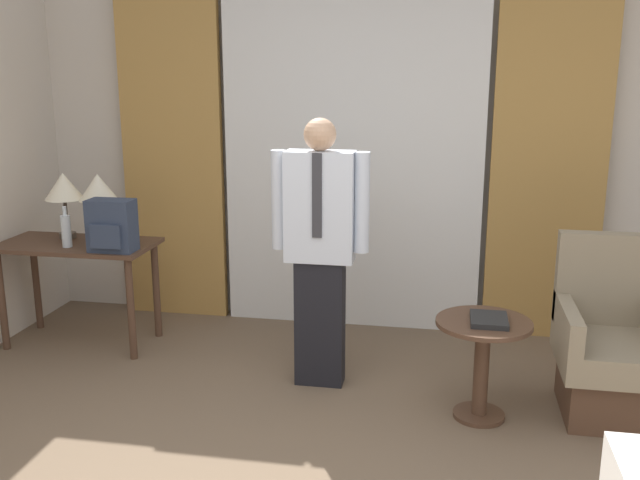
{
  "coord_description": "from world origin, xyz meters",
  "views": [
    {
      "loc": [
        0.7,
        -2.38,
        1.92
      ],
      "look_at": [
        -0.01,
        1.5,
        0.95
      ],
      "focal_mm": 40.0,
      "sensor_mm": 36.0,
      "label": 1
    }
  ],
  "objects_px": {
    "table_lamp_left": "(64,188)",
    "table_lamp_right": "(98,189)",
    "bottle_near_edge": "(66,230)",
    "side_table": "(482,352)",
    "desk": "(78,260)",
    "person": "(320,244)",
    "armchair": "(609,353)",
    "book": "(489,320)",
    "backpack": "(112,226)"
  },
  "relations": [
    {
      "from": "table_lamp_left",
      "to": "bottle_near_edge",
      "type": "relative_size",
      "value": 1.68
    },
    {
      "from": "bottle_near_edge",
      "to": "armchair",
      "type": "height_order",
      "value": "bottle_near_edge"
    },
    {
      "from": "bottle_near_edge",
      "to": "table_lamp_right",
      "type": "bearing_deg",
      "value": 60.71
    },
    {
      "from": "armchair",
      "to": "book",
      "type": "relative_size",
      "value": 4.01
    },
    {
      "from": "desk",
      "to": "person",
      "type": "xyz_separation_m",
      "value": [
        1.77,
        -0.34,
        0.28
      ]
    },
    {
      "from": "bottle_near_edge",
      "to": "person",
      "type": "bearing_deg",
      "value": -7.32
    },
    {
      "from": "desk",
      "to": "bottle_near_edge",
      "type": "distance_m",
      "value": 0.26
    },
    {
      "from": "desk",
      "to": "backpack",
      "type": "relative_size",
      "value": 3.1
    },
    {
      "from": "desk",
      "to": "person",
      "type": "height_order",
      "value": "person"
    },
    {
      "from": "armchair",
      "to": "desk",
      "type": "bearing_deg",
      "value": 172.84
    },
    {
      "from": "bottle_near_edge",
      "to": "side_table",
      "type": "height_order",
      "value": "bottle_near_edge"
    },
    {
      "from": "table_lamp_right",
      "to": "side_table",
      "type": "xyz_separation_m",
      "value": [
        2.59,
        -0.74,
        -0.7
      ]
    },
    {
      "from": "table_lamp_left",
      "to": "bottle_near_edge",
      "type": "height_order",
      "value": "table_lamp_left"
    },
    {
      "from": "backpack",
      "to": "person",
      "type": "height_order",
      "value": "person"
    },
    {
      "from": "book",
      "to": "desk",
      "type": "bearing_deg",
      "value": 166.78
    },
    {
      "from": "person",
      "to": "book",
      "type": "bearing_deg",
      "value": -17.2
    },
    {
      "from": "side_table",
      "to": "book",
      "type": "relative_size",
      "value": 2.31
    },
    {
      "from": "bottle_near_edge",
      "to": "side_table",
      "type": "bearing_deg",
      "value": -10.62
    },
    {
      "from": "table_lamp_right",
      "to": "armchair",
      "type": "relative_size",
      "value": 0.47
    },
    {
      "from": "table_lamp_right",
      "to": "book",
      "type": "distance_m",
      "value": 2.77
    },
    {
      "from": "table_lamp_right",
      "to": "desk",
      "type": "bearing_deg",
      "value": -137.63
    },
    {
      "from": "person",
      "to": "armchair",
      "type": "relative_size",
      "value": 1.65
    },
    {
      "from": "table_lamp_left",
      "to": "table_lamp_right",
      "type": "xyz_separation_m",
      "value": [
        0.26,
        0.0,
        0.0
      ]
    },
    {
      "from": "side_table",
      "to": "book",
      "type": "xyz_separation_m",
      "value": [
        0.02,
        -0.02,
        0.2
      ]
    },
    {
      "from": "bottle_near_edge",
      "to": "armchair",
      "type": "xyz_separation_m",
      "value": [
        3.43,
        -0.32,
        -0.49
      ]
    },
    {
      "from": "bottle_near_edge",
      "to": "backpack",
      "type": "height_order",
      "value": "backpack"
    },
    {
      "from": "table_lamp_left",
      "to": "person",
      "type": "distance_m",
      "value": 1.96
    },
    {
      "from": "side_table",
      "to": "armchair",
      "type": "bearing_deg",
      "value": 15.57
    },
    {
      "from": "table_lamp_right",
      "to": "table_lamp_left",
      "type": "bearing_deg",
      "value": 180.0
    },
    {
      "from": "table_lamp_right",
      "to": "backpack",
      "type": "relative_size",
      "value": 1.36
    },
    {
      "from": "bottle_near_edge",
      "to": "backpack",
      "type": "xyz_separation_m",
      "value": [
        0.35,
        -0.05,
        0.05
      ]
    },
    {
      "from": "bottle_near_edge",
      "to": "armchair",
      "type": "distance_m",
      "value": 3.48
    },
    {
      "from": "bottle_near_edge",
      "to": "book",
      "type": "bearing_deg",
      "value": -10.93
    },
    {
      "from": "table_lamp_right",
      "to": "side_table",
      "type": "relative_size",
      "value": 0.82
    },
    {
      "from": "backpack",
      "to": "armchair",
      "type": "distance_m",
      "value": 3.13
    },
    {
      "from": "desk",
      "to": "person",
      "type": "distance_m",
      "value": 1.82
    },
    {
      "from": "backpack",
      "to": "person",
      "type": "bearing_deg",
      "value": -7.22
    },
    {
      "from": "table_lamp_right",
      "to": "bottle_near_edge",
      "type": "height_order",
      "value": "table_lamp_right"
    },
    {
      "from": "armchair",
      "to": "side_table",
      "type": "bearing_deg",
      "value": -164.43
    },
    {
      "from": "table_lamp_right",
      "to": "person",
      "type": "xyz_separation_m",
      "value": [
        1.64,
        -0.46,
        -0.2
      ]
    },
    {
      "from": "backpack",
      "to": "table_lamp_left",
      "type": "bearing_deg",
      "value": 149.77
    },
    {
      "from": "table_lamp_left",
      "to": "backpack",
      "type": "xyz_separation_m",
      "value": [
        0.48,
        -0.28,
        -0.19
      ]
    },
    {
      "from": "desk",
      "to": "side_table",
      "type": "bearing_deg",
      "value": -12.95
    },
    {
      "from": "desk",
      "to": "armchair",
      "type": "distance_m",
      "value": 3.46
    },
    {
      "from": "desk",
      "to": "backpack",
      "type": "xyz_separation_m",
      "value": [
        0.35,
        -0.16,
        0.29
      ]
    },
    {
      "from": "bottle_near_edge",
      "to": "side_table",
      "type": "relative_size",
      "value": 0.49
    },
    {
      "from": "armchair",
      "to": "side_table",
      "type": "height_order",
      "value": "armchair"
    },
    {
      "from": "bottle_near_edge",
      "to": "side_table",
      "type": "xyz_separation_m",
      "value": [
        2.73,
        -0.51,
        -0.46
      ]
    },
    {
      "from": "person",
      "to": "side_table",
      "type": "bearing_deg",
      "value": -16.53
    },
    {
      "from": "armchair",
      "to": "side_table",
      "type": "distance_m",
      "value": 0.73
    }
  ]
}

